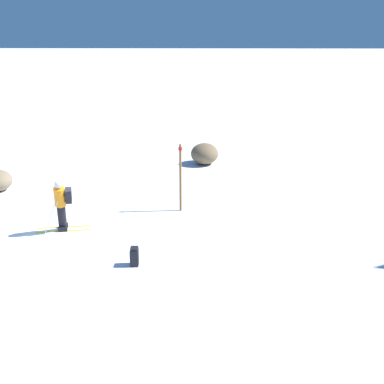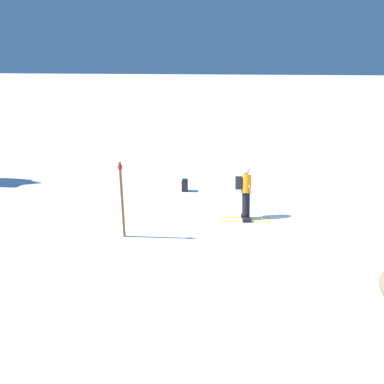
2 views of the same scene
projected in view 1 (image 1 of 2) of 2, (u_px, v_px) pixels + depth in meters
The scene contains 5 objects.
ground_plane at pixel (63, 229), 16.69m from camera, with size 300.00×300.00×0.00m, color white.
skier at pixel (61, 203), 16.17m from camera, with size 1.27×1.71×1.76m.
spare_backpack at pixel (134, 257), 14.11m from camera, with size 0.31×0.23×0.50m.
exposed_boulder_0 at pixel (204, 154), 24.53m from camera, with size 1.48×1.26×0.96m, color brown.
trail_marker at pixel (180, 175), 18.03m from camera, with size 0.13×0.13×2.32m.
Camera 1 is at (15.50, 4.42, 6.04)m, focal length 50.00 mm.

